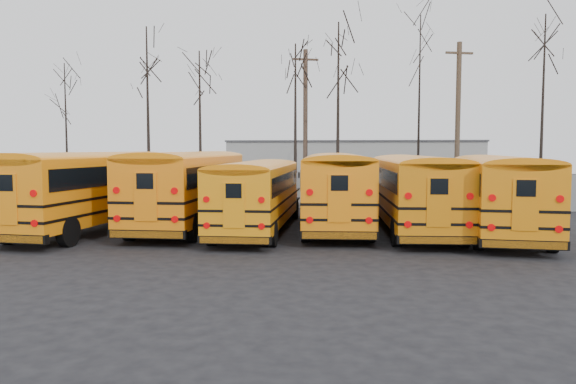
# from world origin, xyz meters

# --- Properties ---
(ground) EXTENTS (120.00, 120.00, 0.00)m
(ground) POSITION_xyz_m (0.00, 0.00, 0.00)
(ground) COLOR black
(ground) RESTS_ON ground
(fence) EXTENTS (40.00, 0.04, 2.00)m
(fence) POSITION_xyz_m (0.00, 12.00, 1.00)
(fence) COLOR gray
(fence) RESTS_ON ground
(distant_building) EXTENTS (22.00, 8.00, 4.00)m
(distant_building) POSITION_xyz_m (2.00, 32.00, 2.00)
(distant_building) COLOR #9B9B97
(distant_building) RESTS_ON ground
(bus_a) EXTENTS (3.68, 12.03, 3.32)m
(bus_a) POSITION_xyz_m (-8.31, 2.07, 1.94)
(bus_a) COLOR black
(bus_a) RESTS_ON ground
(bus_b) EXTENTS (2.85, 11.93, 3.33)m
(bus_b) POSITION_xyz_m (-4.67, 3.53, 1.95)
(bus_b) COLOR black
(bus_b) RESTS_ON ground
(bus_c) EXTENTS (2.61, 10.59, 2.95)m
(bus_c) POSITION_xyz_m (-1.52, 2.42, 1.73)
(bus_c) COLOR black
(bus_c) RESTS_ON ground
(bus_d) EXTENTS (3.44, 11.75, 3.25)m
(bus_d) POSITION_xyz_m (1.57, 4.06, 1.90)
(bus_d) COLOR black
(bus_d) RESTS_ON ground
(bus_e) EXTENTS (3.33, 11.46, 3.17)m
(bus_e) POSITION_xyz_m (4.78, 3.42, 1.86)
(bus_e) COLOR black
(bus_e) RESTS_ON ground
(bus_f) EXTENTS (3.39, 11.48, 3.17)m
(bus_f) POSITION_xyz_m (7.96, 2.90, 1.86)
(bus_f) COLOR black
(bus_f) RESTS_ON ground
(utility_pole_left) EXTENTS (1.77, 0.73, 10.25)m
(utility_pole_left) POSITION_xyz_m (-1.22, 19.37, 5.26)
(utility_pole_left) COLOR #493629
(utility_pole_left) RESTS_ON ground
(utility_pole_right) EXTENTS (1.71, 0.64, 9.83)m
(utility_pole_right) POSITION_xyz_m (8.49, 15.59, 5.05)
(utility_pole_right) COLOR #4E3D2C
(utility_pole_right) RESTS_ON ground
(tree_0) EXTENTS (0.26, 0.26, 9.02)m
(tree_0) POSITION_xyz_m (-16.83, 15.41, 4.51)
(tree_0) COLOR black
(tree_0) RESTS_ON ground
(tree_1) EXTENTS (0.26, 0.26, 10.97)m
(tree_1) POSITION_xyz_m (-10.64, 14.13, 5.48)
(tree_1) COLOR black
(tree_1) RESTS_ON ground
(tree_2) EXTENTS (0.26, 0.26, 9.35)m
(tree_2) POSITION_xyz_m (-7.20, 13.84, 4.68)
(tree_2) COLOR black
(tree_2) RESTS_ON ground
(tree_3) EXTENTS (0.26, 0.26, 10.27)m
(tree_3) POSITION_xyz_m (-1.68, 17.23, 5.13)
(tree_3) COLOR black
(tree_3) RESTS_ON ground
(tree_4) EXTENTS (0.26, 0.26, 11.54)m
(tree_4) POSITION_xyz_m (1.14, 17.04, 5.77)
(tree_4) COLOR black
(tree_4) RESTS_ON ground
(tree_5) EXTENTS (0.26, 0.26, 12.01)m
(tree_5) POSITION_xyz_m (6.38, 17.76, 6.01)
(tree_5) COLOR black
(tree_5) RESTS_ON ground
(tree_6) EXTENTS (0.26, 0.26, 11.60)m
(tree_6) POSITION_xyz_m (13.74, 16.70, 5.80)
(tree_6) COLOR black
(tree_6) RESTS_ON ground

